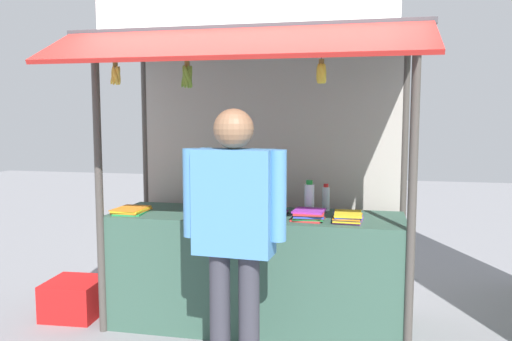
% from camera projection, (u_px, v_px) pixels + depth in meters
% --- Properties ---
extents(ground_plane, '(20.00, 20.00, 0.00)m').
position_uv_depth(ground_plane, '(256.00, 325.00, 4.19)').
color(ground_plane, gray).
extents(stall_counter, '(2.31, 0.73, 0.91)m').
position_uv_depth(stall_counter, '(256.00, 270.00, 4.14)').
color(stall_counter, '#385B4C').
rests_on(stall_counter, ground).
extents(stall_structure, '(2.51, 1.61, 2.65)m').
position_uv_depth(stall_structure, '(259.00, 125.00, 4.14)').
color(stall_structure, '#4C4742').
rests_on(stall_structure, ground).
extents(water_bottle_mid_left, '(0.06, 0.06, 0.22)m').
position_uv_depth(water_bottle_mid_left, '(326.00, 198.00, 4.24)').
color(water_bottle_mid_left, silver).
rests_on(water_bottle_mid_left, stall_counter).
extents(water_bottle_front_left, '(0.08, 0.08, 0.30)m').
position_uv_depth(water_bottle_front_left, '(224.00, 195.00, 4.18)').
color(water_bottle_front_left, silver).
rests_on(water_bottle_front_left, stall_counter).
extents(water_bottle_far_right, '(0.08, 0.08, 0.28)m').
position_uv_depth(water_bottle_far_right, '(309.00, 199.00, 4.03)').
color(water_bottle_far_right, silver).
rests_on(water_bottle_far_right, stall_counter).
extents(water_bottle_back_right, '(0.07, 0.07, 0.24)m').
position_uv_depth(water_bottle_back_right, '(235.00, 197.00, 4.26)').
color(water_bottle_back_right, silver).
rests_on(water_bottle_back_right, stall_counter).
extents(magazine_stack_front_right, '(0.26, 0.26, 0.08)m').
position_uv_depth(magazine_stack_front_right, '(309.00, 215.00, 3.86)').
color(magazine_stack_front_right, red).
rests_on(magazine_stack_front_right, stall_counter).
extents(magazine_stack_left, '(0.20, 0.31, 0.09)m').
position_uv_depth(magazine_stack_left, '(274.00, 211.00, 4.00)').
color(magazine_stack_left, black).
rests_on(magazine_stack_left, stall_counter).
extents(magazine_stack_back_left, '(0.26, 0.32, 0.04)m').
position_uv_depth(magazine_stack_back_left, '(131.00, 210.00, 4.15)').
color(magazine_stack_back_left, green).
rests_on(magazine_stack_back_left, stall_counter).
extents(magazine_stack_far_left, '(0.23, 0.31, 0.06)m').
position_uv_depth(magazine_stack_far_left, '(348.00, 217.00, 3.81)').
color(magazine_stack_far_left, purple).
rests_on(magazine_stack_far_left, stall_counter).
extents(banana_bunch_rightmost, '(0.11, 0.11, 0.28)m').
position_uv_depth(banana_bunch_rightmost, '(187.00, 76.00, 3.61)').
color(banana_bunch_rightmost, '#332D23').
extents(banana_bunch_inner_right, '(0.09, 0.09, 0.25)m').
position_uv_depth(banana_bunch_inner_right, '(116.00, 75.00, 3.72)').
color(banana_bunch_inner_right, '#332D23').
extents(banana_bunch_leftmost, '(0.09, 0.09, 0.26)m').
position_uv_depth(banana_bunch_leftmost, '(321.00, 73.00, 3.41)').
color(banana_bunch_leftmost, '#332D23').
extents(vendor_person, '(0.66, 0.25, 1.74)m').
position_uv_depth(vendor_person, '(234.00, 220.00, 3.21)').
color(vendor_person, '#383842').
rests_on(vendor_person, ground).
extents(plastic_crate, '(0.47, 0.47, 0.31)m').
position_uv_depth(plastic_crate, '(75.00, 298.00, 4.36)').
color(plastic_crate, red).
rests_on(plastic_crate, ground).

